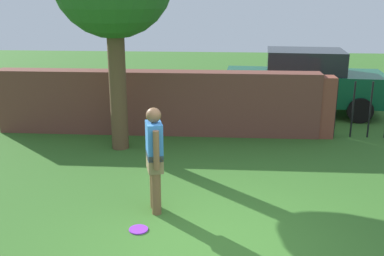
# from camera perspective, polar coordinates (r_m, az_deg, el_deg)

# --- Properties ---
(ground_plane) EXTENTS (40.00, 40.00, 0.00)m
(ground_plane) POSITION_cam_1_polar(r_m,az_deg,el_deg) (6.21, 3.20, -14.56)
(ground_plane) COLOR #336623
(brick_wall) EXTENTS (7.44, 0.50, 1.48)m
(brick_wall) POSITION_cam_1_polar(r_m,az_deg,el_deg) (10.65, -4.42, 3.19)
(brick_wall) COLOR brown
(brick_wall) RESTS_ON ground
(person) EXTENTS (0.31, 0.52, 1.62)m
(person) POSITION_cam_1_polar(r_m,az_deg,el_deg) (6.77, -4.70, -3.40)
(person) COLOR brown
(person) RESTS_ON ground
(fence_gate) EXTENTS (2.91, 0.44, 1.40)m
(fence_gate) POSITION_cam_1_polar(r_m,az_deg,el_deg) (11.12, 22.34, 2.34)
(fence_gate) COLOR brown
(fence_gate) RESTS_ON ground
(car) EXTENTS (4.32, 2.17, 1.72)m
(car) POSITION_cam_1_polar(r_m,az_deg,el_deg) (12.84, 13.76, 5.65)
(car) COLOR #0C4C2D
(car) RESTS_ON ground
(frisbee_purple) EXTENTS (0.27, 0.27, 0.02)m
(frisbee_purple) POSITION_cam_1_polar(r_m,az_deg,el_deg) (6.61, -6.70, -12.47)
(frisbee_purple) COLOR purple
(frisbee_purple) RESTS_ON ground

